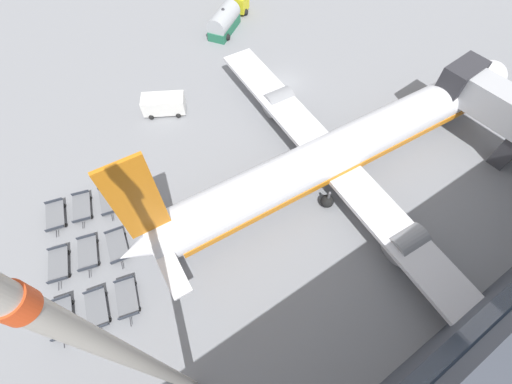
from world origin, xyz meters
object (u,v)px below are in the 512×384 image
at_px(baggage_dolly_row_mid_a_col_c, 97,309).
at_px(apron_light_mast, 128,356).
at_px(baggage_dolly_row_near_col_b, 58,265).
at_px(baggage_dolly_row_mid_b_col_b, 117,246).
at_px(baggage_dolly_row_mid_b_col_a, 109,201).
at_px(airplane, 341,151).
at_px(baggage_dolly_row_near_col_a, 55,216).
at_px(baggage_dolly_row_mid_a_col_a, 82,208).
at_px(baggage_dolly_row_near_col_c, 62,318).
at_px(fuel_tanker_primary, 227,18).
at_px(baggage_dolly_row_mid_a_col_b, 88,253).
at_px(baggage_dolly_row_mid_b_col_c, 127,298).
at_px(service_van, 164,104).

height_order(baggage_dolly_row_mid_a_col_c, apron_light_mast, apron_light_mast).
height_order(baggage_dolly_row_near_col_b, baggage_dolly_row_mid_b_col_b, same).
bearing_deg(apron_light_mast, baggage_dolly_row_mid_a_col_c, -156.65).
bearing_deg(baggage_dolly_row_near_col_b, baggage_dolly_row_mid_b_col_a, 122.36).
height_order(airplane, baggage_dolly_row_near_col_a, airplane).
bearing_deg(baggage_dolly_row_mid_a_col_a, baggage_dolly_row_near_col_c, -26.66).
height_order(baggage_dolly_row_near_col_a, baggage_dolly_row_mid_a_col_a, same).
distance_m(fuel_tanker_primary, baggage_dolly_row_mid_b_col_b, 34.73).
relative_size(baggage_dolly_row_near_col_c, baggage_dolly_row_mid_a_col_b, 1.00).
relative_size(baggage_dolly_row_near_col_a, baggage_dolly_row_mid_a_col_a, 1.00).
bearing_deg(fuel_tanker_primary, apron_light_mast, -34.29).
xyz_separation_m(airplane, baggage_dolly_row_mid_b_col_a, (-8.82, -20.49, -2.41)).
xyz_separation_m(fuel_tanker_primary, baggage_dolly_row_mid_b_col_c, (28.34, -26.49, -0.90)).
distance_m(airplane, baggage_dolly_row_mid_a_col_a, 24.89).
bearing_deg(baggage_dolly_row_near_col_a, fuel_tanker_primary, 121.19).
distance_m(baggage_dolly_row_near_col_c, baggage_dolly_row_mid_a_col_b, 5.39).
bearing_deg(baggage_dolly_row_mid_b_col_c, service_van, 146.44).
distance_m(baggage_dolly_row_mid_a_col_c, baggage_dolly_row_mid_b_col_c, 2.35).
distance_m(baggage_dolly_row_near_col_a, apron_light_mast, 24.22).
bearing_deg(baggage_dolly_row_mid_b_col_a, baggage_dolly_row_mid_a_col_c, -25.91).
bearing_deg(apron_light_mast, fuel_tanker_primary, 145.71).
height_order(baggage_dolly_row_mid_b_col_c, apron_light_mast, apron_light_mast).
relative_size(baggage_dolly_row_mid_a_col_b, baggage_dolly_row_mid_b_col_c, 1.00).
distance_m(baggage_dolly_row_near_col_b, baggage_dolly_row_mid_a_col_c, 5.56).
relative_size(fuel_tanker_primary, baggage_dolly_row_mid_b_col_c, 2.30).
bearing_deg(baggage_dolly_row_mid_a_col_c, baggage_dolly_row_mid_a_col_b, 168.97).
relative_size(airplane, baggage_dolly_row_mid_b_col_c, 11.21).
height_order(airplane, baggage_dolly_row_mid_b_col_c, airplane).
distance_m(airplane, baggage_dolly_row_mid_a_col_c, 25.01).
bearing_deg(baggage_dolly_row_mid_a_col_b, baggage_dolly_row_mid_a_col_c, -11.03).
distance_m(baggage_dolly_row_mid_a_col_b, baggage_dolly_row_mid_a_col_c, 5.09).
bearing_deg(baggage_dolly_row_mid_a_col_a, baggage_dolly_row_mid_b_col_c, 1.52).
bearing_deg(baggage_dolly_row_mid_b_col_a, baggage_dolly_row_mid_a_col_b, -40.13).
xyz_separation_m(baggage_dolly_row_mid_a_col_c, baggage_dolly_row_mid_b_col_b, (-4.22, 3.34, 0.00)).
height_order(fuel_tanker_primary, baggage_dolly_row_mid_b_col_a, fuel_tanker_primary).
bearing_deg(baggage_dolly_row_near_col_c, baggage_dolly_row_mid_a_col_c, 71.05).
bearing_deg(baggage_dolly_row_near_col_a, baggage_dolly_row_near_col_b, -13.22).
bearing_deg(baggage_dolly_row_mid_a_col_b, service_van, 133.24).
relative_size(airplane, baggage_dolly_row_mid_b_col_a, 11.20).
xyz_separation_m(baggage_dolly_row_near_col_a, baggage_dolly_row_near_col_c, (9.40, -2.18, 0.00)).
height_order(baggage_dolly_row_mid_b_col_a, baggage_dolly_row_mid_b_col_c, same).
distance_m(fuel_tanker_primary, baggage_dolly_row_near_col_a, 33.99).
height_order(baggage_dolly_row_near_col_a, baggage_dolly_row_mid_b_col_c, same).
relative_size(baggage_dolly_row_near_col_c, baggage_dolly_row_mid_b_col_c, 1.00).
bearing_deg(baggage_dolly_row_mid_b_col_c, airplane, 91.88).
bearing_deg(baggage_dolly_row_mid_a_col_c, baggage_dolly_row_near_col_b, -165.12).
relative_size(airplane, baggage_dolly_row_mid_a_col_a, 11.23).
bearing_deg(baggage_dolly_row_mid_b_col_b, baggage_dolly_row_near_col_c, -59.83).
bearing_deg(baggage_dolly_row_near_col_a, baggage_dolly_row_mid_a_col_a, 78.21).
distance_m(service_van, baggage_dolly_row_mid_b_col_c, 21.50).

